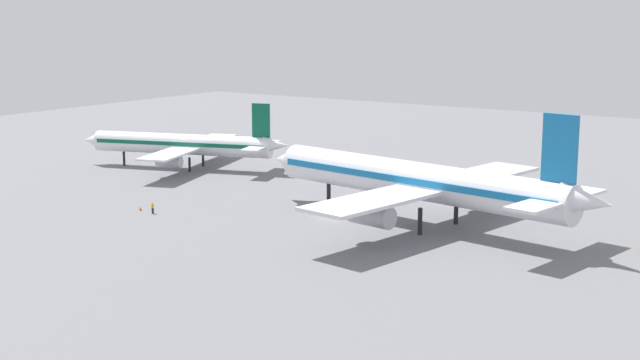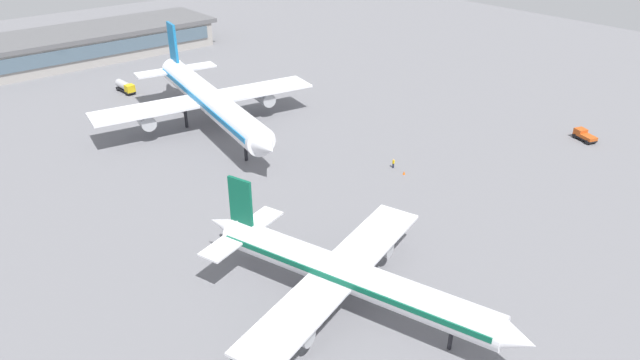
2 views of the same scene
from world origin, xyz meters
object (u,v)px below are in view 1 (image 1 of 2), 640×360
(airplane_at_gate, at_px, (420,181))
(safety_cone_near_gate, at_px, (140,209))
(ground_crew_worker, at_px, (153,208))
(airplane_taxiing, at_px, (184,144))

(airplane_at_gate, bearing_deg, safety_cone_near_gate, 30.30)
(airplane_at_gate, xyz_separation_m, ground_crew_worker, (-14.88, 35.13, -5.24))
(airplane_taxiing, relative_size, safety_cone_near_gate, 66.48)
(ground_crew_worker, distance_m, safety_cone_near_gate, 2.96)
(airplane_at_gate, distance_m, ground_crew_worker, 38.51)
(ground_crew_worker, relative_size, safety_cone_near_gate, 2.78)
(airplane_taxiing, height_order, safety_cone_near_gate, airplane_taxiing)
(airplane_at_gate, distance_m, airplane_taxiing, 58.46)
(safety_cone_near_gate, bearing_deg, ground_crew_worker, -98.06)
(airplane_at_gate, relative_size, ground_crew_worker, 32.85)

